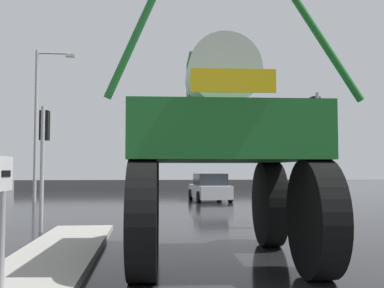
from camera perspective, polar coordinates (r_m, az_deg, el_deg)
ground_plane at (r=19.78m, az=-0.57°, el=-8.23°), size 120.00×120.00×0.00m
median_island at (r=9.36m, az=-16.63°, el=-13.22°), size 1.54×8.44×0.15m
lane_arrow_sign at (r=6.27m, az=-22.44°, el=-6.37°), size 0.07×0.60×1.74m
oversize_sprayer at (r=8.79m, az=3.27°, el=-0.62°), size 4.10×5.15×4.94m
sedan_ahead at (r=25.51m, az=2.22°, el=-5.50°), size 2.09×4.20×1.52m
traffic_signal_near_left at (r=13.56m, az=-17.96°, el=0.43°), size 0.24×0.54×3.50m
traffic_signal_near_right at (r=14.18m, az=15.17°, el=1.77°), size 0.24×0.54×4.01m
streetlight_far_left at (r=26.09m, az=-18.51°, el=3.24°), size 2.11×0.24×8.23m
roadside_barrier at (r=38.12m, az=-2.98°, el=-5.15°), size 24.72×0.24×0.90m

